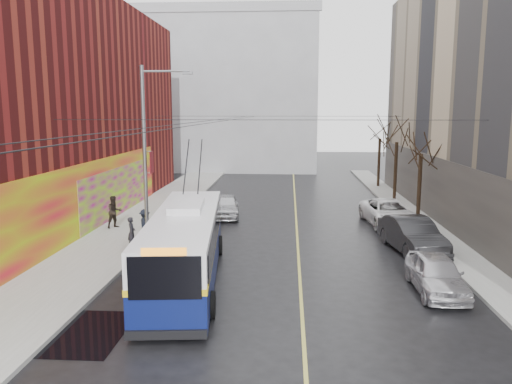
# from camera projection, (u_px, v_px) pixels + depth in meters

# --- Properties ---
(ground) EXTENTS (140.00, 140.00, 0.00)m
(ground) POSITION_uv_depth(u_px,v_px,m) (255.00, 328.00, 15.71)
(ground) COLOR black
(ground) RESTS_ON ground
(sidewalk_left) EXTENTS (4.00, 60.00, 0.15)m
(sidewalk_left) POSITION_uv_depth(u_px,v_px,m) (128.00, 231.00, 28.04)
(sidewalk_left) COLOR gray
(sidewalk_left) RESTS_ON ground
(sidewalk_right) EXTENTS (2.00, 60.00, 0.15)m
(sidewalk_right) POSITION_uv_depth(u_px,v_px,m) (436.00, 236.00, 26.93)
(sidewalk_right) COLOR gray
(sidewalk_right) RESTS_ON ground
(lane_line) EXTENTS (0.12, 50.00, 0.01)m
(lane_line) POSITION_uv_depth(u_px,v_px,m) (297.00, 227.00, 29.40)
(lane_line) COLOR #BFB74C
(lane_line) RESTS_ON ground
(building_left) EXTENTS (12.11, 36.00, 14.00)m
(building_left) POSITION_uv_depth(u_px,v_px,m) (1.00, 107.00, 29.42)
(building_left) COLOR #581112
(building_left) RESTS_ON ground
(building_far) EXTENTS (20.50, 12.10, 18.00)m
(building_far) POSITION_uv_depth(u_px,v_px,m) (230.00, 92.00, 58.97)
(building_far) COLOR gray
(building_far) RESTS_ON ground
(streetlight_pole) EXTENTS (2.65, 0.60, 9.00)m
(streetlight_pole) POSITION_uv_depth(u_px,v_px,m) (148.00, 149.00, 25.19)
(streetlight_pole) COLOR slate
(streetlight_pole) RESTS_ON ground
(catenary_wires) EXTENTS (18.00, 60.00, 0.22)m
(catenary_wires) POSITION_uv_depth(u_px,v_px,m) (229.00, 120.00, 29.43)
(catenary_wires) COLOR black
(tree_near) EXTENTS (3.20, 3.20, 6.40)m
(tree_near) POSITION_uv_depth(u_px,v_px,m) (422.00, 141.00, 30.09)
(tree_near) COLOR black
(tree_near) RESTS_ON ground
(tree_mid) EXTENTS (3.20, 3.20, 6.68)m
(tree_mid) POSITION_uv_depth(u_px,v_px,m) (397.00, 132.00, 36.94)
(tree_mid) COLOR black
(tree_mid) RESTS_ON ground
(tree_far) EXTENTS (3.20, 3.20, 6.57)m
(tree_far) POSITION_uv_depth(u_px,v_px,m) (380.00, 130.00, 43.85)
(tree_far) COLOR black
(tree_far) RESTS_ON ground
(puddle) EXTENTS (2.45, 3.40, 0.01)m
(puddle) POSITION_uv_depth(u_px,v_px,m) (85.00, 333.00, 15.36)
(puddle) COLOR black
(puddle) RESTS_ON ground
(pigeons_flying) EXTENTS (2.30, 2.20, 0.65)m
(pigeons_flying) POSITION_uv_depth(u_px,v_px,m) (222.00, 112.00, 25.75)
(pigeons_flying) COLOR slate
(trolleybus) EXTENTS (3.55, 11.50, 5.38)m
(trolleybus) POSITION_uv_depth(u_px,v_px,m) (185.00, 245.00, 19.83)
(trolleybus) COLOR #091248
(trolleybus) RESTS_ON ground
(parked_car_a) EXTENTS (1.73, 4.23, 1.44)m
(parked_car_a) POSITION_uv_depth(u_px,v_px,m) (436.00, 274.00, 18.73)
(parked_car_a) COLOR silver
(parked_car_a) RESTS_ON ground
(parked_car_b) EXTENTS (2.56, 5.30, 1.68)m
(parked_car_b) POSITION_uv_depth(u_px,v_px,m) (412.00, 235.00, 24.11)
(parked_car_b) COLOR black
(parked_car_b) RESTS_ON ground
(parked_car_c) EXTENTS (3.10, 5.69, 1.51)m
(parked_car_c) POSITION_uv_depth(u_px,v_px,m) (389.00, 213.00, 29.80)
(parked_car_c) COLOR white
(parked_car_c) RESTS_ON ground
(following_car) EXTENTS (2.14, 4.39, 1.44)m
(following_car) POSITION_uv_depth(u_px,v_px,m) (226.00, 206.00, 32.11)
(following_car) COLOR silver
(following_car) RESTS_ON ground
(pedestrian_a) EXTENTS (0.50, 0.63, 1.52)m
(pedestrian_a) POSITION_uv_depth(u_px,v_px,m) (132.00, 232.00, 24.32)
(pedestrian_a) COLOR black
(pedestrian_a) RESTS_ON sidewalk_left
(pedestrian_b) EXTENTS (1.13, 1.13, 1.84)m
(pedestrian_b) POSITION_uv_depth(u_px,v_px,m) (114.00, 212.00, 28.45)
(pedestrian_b) COLOR black
(pedestrian_b) RESTS_ON sidewalk_left
(pedestrian_c) EXTENTS (0.95, 1.15, 1.55)m
(pedestrian_c) POSITION_uv_depth(u_px,v_px,m) (145.00, 224.00, 26.11)
(pedestrian_c) COLOR black
(pedestrian_c) RESTS_ON sidewalk_left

